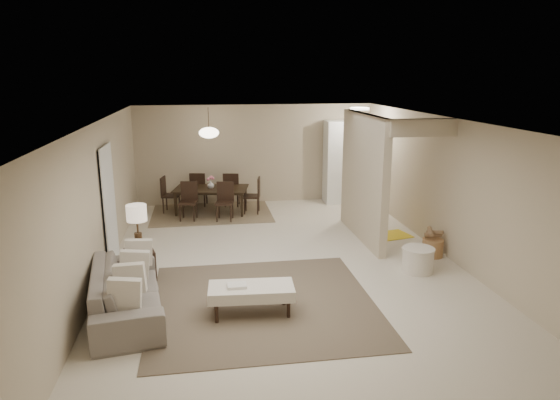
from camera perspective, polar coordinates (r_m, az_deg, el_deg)
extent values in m
plane|color=beige|center=(8.79, 0.46, -7.42)|extent=(9.00, 9.00, 0.00)
plane|color=white|center=(8.20, 0.50, 9.03)|extent=(9.00, 9.00, 0.00)
plane|color=#C0AE91|center=(12.79, -2.84, 5.25)|extent=(6.00, 0.00, 6.00)
plane|color=#C0AE91|center=(8.47, -19.98, -0.26)|extent=(0.00, 9.00, 9.00)
plane|color=#C0AE91|center=(9.37, 18.90, 1.17)|extent=(0.00, 9.00, 9.00)
cube|color=#C0AE91|center=(10.03, 9.50, 2.57)|extent=(0.15, 2.50, 2.50)
cube|color=black|center=(9.09, -18.99, -0.72)|extent=(0.04, 0.90, 2.04)
cube|color=white|center=(12.94, 7.77, 4.35)|extent=(1.20, 0.55, 2.10)
cylinder|color=white|center=(11.86, 9.09, 10.28)|extent=(0.44, 0.44, 0.05)
cube|color=brown|center=(7.41, -1.93, -11.68)|extent=(3.20, 3.20, 0.01)
imported|color=slate|center=(7.32, -17.15, -9.90)|extent=(2.37, 1.21, 0.66)
cube|color=beige|center=(6.98, -3.30, -10.37)|extent=(1.20, 0.61, 0.16)
cylinder|color=black|center=(6.87, -7.26, -12.83)|extent=(0.05, 0.05, 0.26)
cylinder|color=black|center=(6.96, 0.98, -12.35)|extent=(0.05, 0.05, 0.26)
cylinder|color=black|center=(7.22, -7.37, -11.43)|extent=(0.05, 0.05, 0.26)
cylinder|color=black|center=(7.30, 0.44, -11.00)|extent=(0.05, 0.05, 0.26)
cube|color=black|center=(8.44, -15.68, -7.15)|extent=(0.54, 0.54, 0.49)
cylinder|color=#4A341F|center=(8.30, -15.86, -4.62)|extent=(0.12, 0.12, 0.30)
cylinder|color=#4A341F|center=(8.22, -15.99, -2.77)|extent=(0.03, 0.03, 0.26)
cylinder|color=beige|center=(8.17, -16.08, -1.43)|extent=(0.32, 0.32, 0.26)
cylinder|color=beige|center=(8.75, 15.48, -6.62)|extent=(0.53, 0.53, 0.42)
cylinder|color=brown|center=(9.55, 17.04, -5.24)|extent=(0.47, 0.47, 0.32)
cube|color=#746448|center=(12.10, -7.81, -1.41)|extent=(2.80, 2.10, 0.01)
imported|color=black|center=(12.03, -7.86, -0.06)|extent=(1.87, 1.27, 0.60)
imported|color=white|center=(11.94, -7.92, 1.75)|extent=(0.19, 0.19, 0.17)
cube|color=yellow|center=(10.52, 12.14, -4.02)|extent=(1.05, 0.77, 0.01)
cylinder|color=#4A341F|center=(11.70, -8.18, 9.23)|extent=(0.02, 0.02, 0.50)
ellipsoid|color=#FFEAC6|center=(11.73, -8.13, 7.62)|extent=(0.46, 0.46, 0.25)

